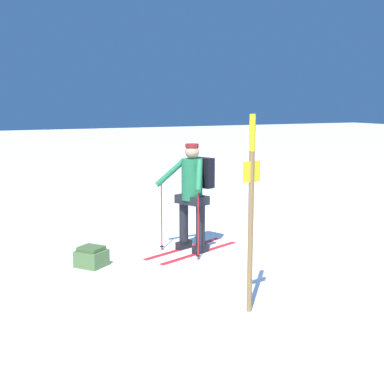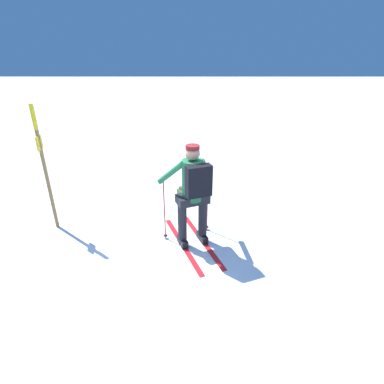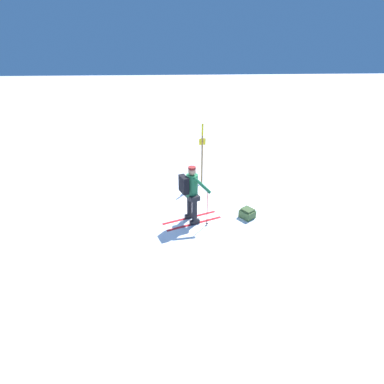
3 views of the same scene
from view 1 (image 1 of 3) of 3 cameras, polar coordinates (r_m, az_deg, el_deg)
ground_plane at (r=8.65m, az=3.05°, el=-6.82°), size 80.00×80.00×0.00m
skier at (r=8.71m, az=0.14°, el=0.32°), size 1.14×1.83×1.78m
dropped_backpack at (r=8.21m, az=-10.68°, el=-6.83°), size 0.55×0.54×0.31m
trail_marker at (r=6.13m, az=6.33°, el=-0.51°), size 0.07×0.24×2.31m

